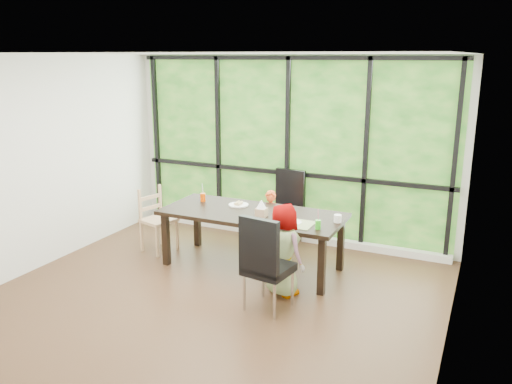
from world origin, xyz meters
TOP-DOWN VIEW (x-y plane):
  - ground at (0.00, 0.00)m, footprint 5.00×5.00m
  - back_wall at (0.00, 2.25)m, footprint 5.00×0.00m
  - foliage_backdrop at (0.00, 2.23)m, footprint 4.80×0.02m
  - window_mullions at (0.00, 2.19)m, footprint 4.80×0.06m
  - window_sill at (0.00, 2.15)m, footprint 4.80×0.12m
  - dining_table at (0.02, 0.93)m, footprint 2.35×1.04m
  - chair_window_leather at (0.07, 1.91)m, footprint 0.50×0.50m
  - chair_interior_leather at (0.67, -0.03)m, footprint 0.52×0.52m
  - chair_end_beech at (-1.42, 0.92)m, footprint 0.50×0.51m
  - child_toddler at (0.02, 1.52)m, footprint 0.32×0.21m
  - child_older at (0.71, 0.37)m, footprint 0.62×0.53m
  - placemat at (0.66, 0.71)m, footprint 0.49×0.36m
  - plate_far at (-0.27, 1.12)m, footprint 0.27×0.27m
  - plate_near at (0.64, 0.72)m, footprint 0.24×0.24m
  - orange_cup at (-0.80, 1.10)m, footprint 0.07×0.07m
  - green_cup at (0.99, 0.64)m, footprint 0.07×0.07m
  - white_mug at (1.13, 0.98)m, footprint 0.09×0.09m
  - tissue_box at (0.21, 0.80)m, footprint 0.13×0.13m
  - crepe_rolls_far at (-0.27, 1.12)m, footprint 0.10×0.12m
  - crepe_rolls_near at (0.64, 0.72)m, footprint 0.05×0.12m
  - straw_white at (-0.80, 1.10)m, footprint 0.01×0.04m
  - straw_pink at (0.99, 0.64)m, footprint 0.01×0.04m
  - tissue at (0.21, 0.80)m, footprint 0.12×0.12m

SIDE VIEW (x-z plane):
  - ground at x=0.00m, z-range 0.00..0.00m
  - window_sill at x=0.00m, z-range 0.00..0.10m
  - dining_table at x=0.02m, z-range 0.00..0.75m
  - child_toddler at x=0.02m, z-range 0.00..0.89m
  - chair_end_beech at x=-1.42m, z-range 0.00..0.90m
  - chair_window_leather at x=0.07m, z-range 0.00..1.08m
  - chair_interior_leather at x=0.67m, z-range 0.00..1.08m
  - child_older at x=0.71m, z-range 0.00..1.08m
  - placemat at x=0.66m, z-range 0.75..0.76m
  - plate_near at x=0.64m, z-range 0.75..0.77m
  - plate_far at x=-0.27m, z-range 0.75..0.77m
  - crepe_rolls_near at x=0.64m, z-range 0.77..0.80m
  - crepe_rolls_far at x=-0.27m, z-range 0.77..0.80m
  - white_mug at x=1.13m, z-range 0.75..0.84m
  - green_cup at x=0.99m, z-range 0.75..0.85m
  - tissue_box at x=0.21m, z-range 0.75..0.86m
  - orange_cup at x=-0.80m, z-range 0.75..0.86m
  - straw_pink at x=0.99m, z-range 0.80..0.99m
  - straw_white at x=-0.80m, z-range 0.80..1.00m
  - tissue at x=0.21m, z-range 0.86..0.97m
  - back_wall at x=0.00m, z-range -1.15..3.85m
  - foliage_backdrop at x=0.00m, z-range 0.03..2.67m
  - window_mullions at x=0.00m, z-range 0.03..2.67m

